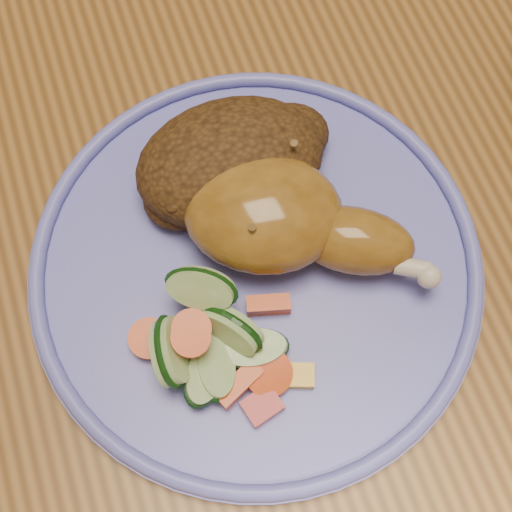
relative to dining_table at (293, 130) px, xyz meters
name	(u,v)px	position (x,y,z in m)	size (l,w,h in m)	color
ground	(274,336)	(0.00, 0.00, -0.67)	(4.00, 4.00, 0.00)	brown
dining_table	(293,130)	(0.00, 0.00, 0.00)	(0.90, 1.40, 0.75)	#8E5E26
plate	(256,268)	(-0.08, -0.14, 0.09)	(0.29, 0.29, 0.01)	#686BD0
plate_rim	(256,262)	(-0.08, -0.14, 0.10)	(0.29, 0.29, 0.01)	#686BD0
chicken_leg	(285,219)	(-0.06, -0.13, 0.12)	(0.15, 0.13, 0.05)	#95661F
rice_pilaf	(234,161)	(-0.07, -0.07, 0.12)	(0.13, 0.09, 0.05)	#492E12
vegetable_pile	(212,345)	(-0.12, -0.18, 0.11)	(0.10, 0.11, 0.05)	#A50A05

